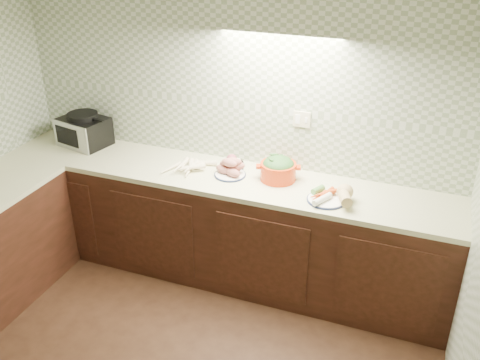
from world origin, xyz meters
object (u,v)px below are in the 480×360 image
(toaster_oven, at_px, (84,130))
(dutch_oven, at_px, (278,169))
(parsnip_pile, at_px, (188,164))
(onion_bowl, at_px, (233,163))
(sweet_potato_plate, at_px, (231,169))
(veg_plate, at_px, (335,195))

(toaster_oven, distance_m, dutch_oven, 1.74)
(parsnip_pile, relative_size, onion_bowl, 2.31)
(toaster_oven, relative_size, dutch_oven, 1.35)
(toaster_oven, distance_m, parsnip_pile, 1.03)
(sweet_potato_plate, xyz_separation_m, onion_bowl, (-0.02, 0.11, -0.01))
(sweet_potato_plate, distance_m, onion_bowl, 0.12)
(parsnip_pile, relative_size, veg_plate, 1.06)
(parsnip_pile, bearing_deg, toaster_oven, 174.75)
(dutch_oven, distance_m, veg_plate, 0.49)
(parsnip_pile, xyz_separation_m, onion_bowl, (0.34, 0.10, 0.02))
(onion_bowl, xyz_separation_m, dutch_oven, (0.38, -0.05, 0.05))
(onion_bowl, xyz_separation_m, veg_plate, (0.84, -0.22, 0.00))
(sweet_potato_plate, height_order, onion_bowl, sweet_potato_plate)
(toaster_oven, relative_size, onion_bowl, 2.89)
(dutch_oven, xyz_separation_m, veg_plate, (0.46, -0.17, -0.04))
(onion_bowl, height_order, veg_plate, veg_plate)
(toaster_oven, distance_m, veg_plate, 2.21)
(sweet_potato_plate, xyz_separation_m, dutch_oven, (0.36, 0.06, 0.03))
(parsnip_pile, distance_m, onion_bowl, 0.35)
(toaster_oven, xyz_separation_m, parsnip_pile, (1.02, -0.09, -0.10))
(sweet_potato_plate, bearing_deg, veg_plate, -7.36)
(parsnip_pile, height_order, veg_plate, veg_plate)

